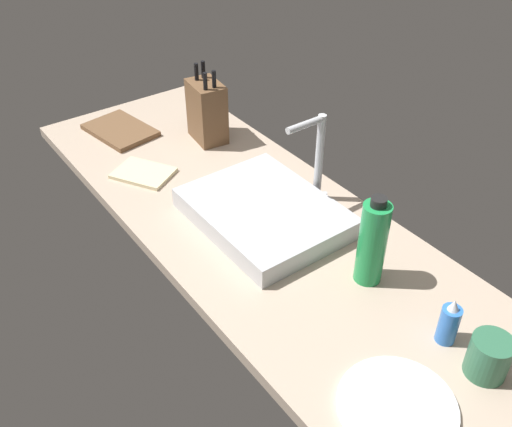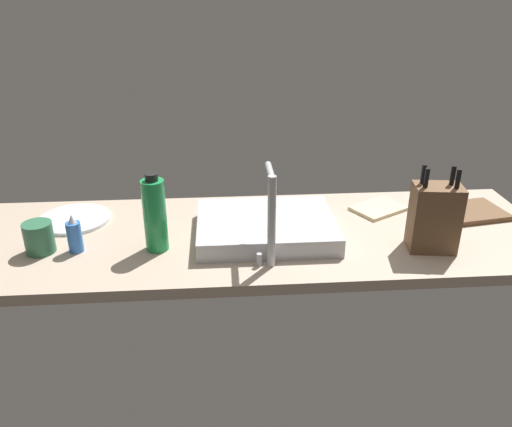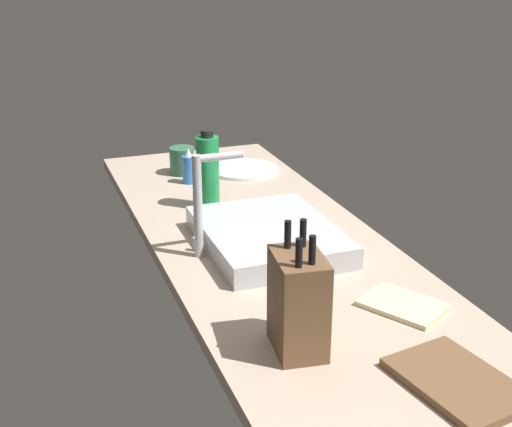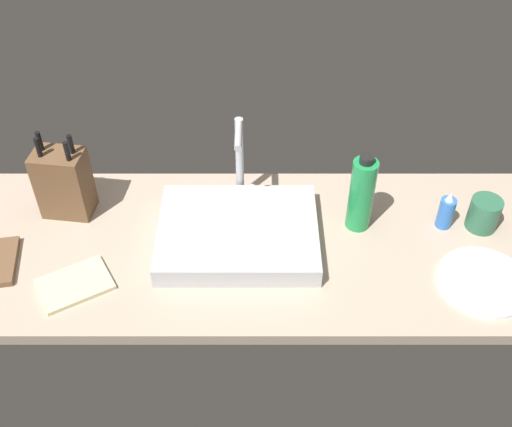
{
  "view_description": "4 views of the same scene",
  "coord_description": "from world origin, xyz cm",
  "views": [
    {
      "loc": [
        101.92,
        -77.89,
        104.21
      ],
      "look_at": [
        -0.05,
        -3.02,
        9.27
      ],
      "focal_mm": 40.17,
      "sensor_mm": 36.0,
      "label": 1
    },
    {
      "loc": [
        12.52,
        152.02,
        81.55
      ],
      "look_at": [
        1.19,
        0.34,
        10.85
      ],
      "focal_mm": 36.38,
      "sensor_mm": 36.0,
      "label": 2
    },
    {
      "loc": [
        -166.6,
        65.17,
        82.68
      ],
      "look_at": [
        3.92,
        2.8,
        11.16
      ],
      "focal_mm": 49.34,
      "sensor_mm": 36.0,
      "label": 3
    },
    {
      "loc": [
        3.07,
        -122.34,
        128.51
      ],
      "look_at": [
        3.08,
        4.31,
        11.31
      ],
      "focal_mm": 43.55,
      "sensor_mm": 36.0,
      "label": 4
    }
  ],
  "objects": [
    {
      "name": "coffee_mug",
      "position": [
        68.12,
        7.42,
        8.34
      ],
      "size": [
        8.88,
        8.88,
        9.69
      ],
      "primitive_type": "cylinder",
      "color": "#2D6647",
      "rests_on": "countertop_slab"
    },
    {
      "name": "sink_basin",
      "position": [
        -1.97,
        1.33,
        6.5
      ],
      "size": [
        44.41,
        34.69,
        5.99
      ],
      "primitive_type": "cube",
      "color": "#B7BABF",
      "rests_on": "countertop_slab"
    },
    {
      "name": "knife_block",
      "position": [
        -52.18,
        14.26,
        14.18
      ],
      "size": [
        15.33,
        11.45,
        26.79
      ],
      "rotation": [
        0.0,
        0.0,
        -0.13
      ],
      "color": "brown",
      "rests_on": "countertop_slab"
    },
    {
      "name": "water_bottle",
      "position": [
        32.5,
        8.17,
        15.22
      ],
      "size": [
        7.06,
        7.06,
        24.92
      ],
      "color": "#1E8E47",
      "rests_on": "countertop_slab"
    },
    {
      "name": "faucet",
      "position": [
        -1.54,
        19.54,
        19.84
      ],
      "size": [
        5.5,
        13.49,
        28.0
      ],
      "color": "#B7BABF",
      "rests_on": "countertop_slab"
    },
    {
      "name": "soap_bottle",
      "position": [
        57.36,
        7.81,
        8.82
      ],
      "size": [
        4.52,
        4.52,
        12.43
      ],
      "color": "blue",
      "rests_on": "countertop_slab"
    },
    {
      "name": "countertop_slab",
      "position": [
        0.0,
        0.0,
        1.75
      ],
      "size": [
        191.09,
        62.99,
        3.5
      ],
      "primitive_type": "cube",
      "color": "tan",
      "rests_on": "ground"
    },
    {
      "name": "dish_towel",
      "position": [
        -44.59,
        -15.35,
        4.1
      ],
      "size": [
        22.21,
        20.35,
        1.2
      ],
      "primitive_type": "cube",
      "rotation": [
        0.0,
        0.0,
        0.53
      ],
      "color": "beige",
      "rests_on": "countertop_slab"
    },
    {
      "name": "cutting_board",
      "position": [
        -74.73,
        -9.03,
        4.4
      ],
      "size": [
        27.68,
        21.2,
        1.8
      ],
      "primitive_type": "cube",
      "rotation": [
        0.0,
        0.0,
        0.16
      ],
      "color": "brown",
      "rests_on": "countertop_slab"
    },
    {
      "name": "dinner_plate",
      "position": [
        63.3,
        -14.32,
        4.1
      ],
      "size": [
        24.42,
        24.42,
        1.2
      ],
      "primitive_type": "cylinder",
      "color": "white",
      "rests_on": "countertop_slab"
    }
  ]
}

